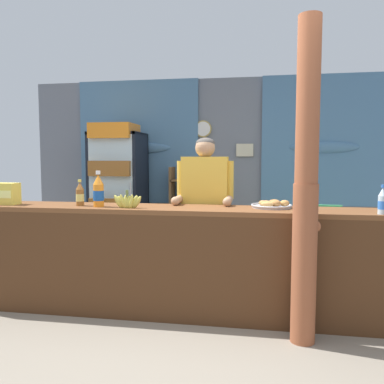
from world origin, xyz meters
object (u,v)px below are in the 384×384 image
at_px(stall_counter, 185,251).
at_px(snack_box_instant_noodle, 5,194).
at_px(soda_bottle_iced_tea, 80,195).
at_px(shopkeeper, 205,198).
at_px(pastry_tray, 272,205).
at_px(bottle_shelf_rack, 187,210).
at_px(plastic_lawn_chair, 320,235).
at_px(banana_bunch, 128,202).
at_px(soda_bottle_water, 382,202).
at_px(soda_bottle_orange_soda, 98,192).
at_px(drink_fridge, 118,185).
at_px(timber_post, 306,191).

xyz_separation_m(stall_counter, snack_box_instant_noodle, (-1.70, 0.06, 0.46)).
bearing_deg(snack_box_instant_noodle, soda_bottle_iced_tea, 1.17).
bearing_deg(snack_box_instant_noodle, shopkeeper, 13.66).
relative_size(soda_bottle_iced_tea, pastry_tray, 0.67).
bearing_deg(bottle_shelf_rack, shopkeeper, -74.32).
height_order(soda_bottle_iced_tea, pastry_tray, soda_bottle_iced_tea).
relative_size(plastic_lawn_chair, soda_bottle_iced_tea, 3.65).
xyz_separation_m(shopkeeper, banana_bunch, (-0.60, -0.51, 0.01)).
xyz_separation_m(stall_counter, soda_bottle_iced_tea, (-0.97, 0.08, 0.46)).
bearing_deg(banana_bunch, pastry_tray, 10.26).
bearing_deg(soda_bottle_iced_tea, soda_bottle_water, -3.13).
xyz_separation_m(plastic_lawn_chair, soda_bottle_iced_tea, (-2.29, -1.32, 0.55)).
height_order(soda_bottle_water, pastry_tray, soda_bottle_water).
bearing_deg(plastic_lawn_chair, bottle_shelf_rack, 154.49).
distance_m(soda_bottle_orange_soda, pastry_tray, 1.52).
distance_m(plastic_lawn_chair, shopkeeper, 1.59).
xyz_separation_m(soda_bottle_orange_soda, soda_bottle_water, (2.31, -0.09, -0.04)).
bearing_deg(pastry_tray, plastic_lawn_chair, 63.43).
relative_size(shopkeeper, banana_bunch, 5.82).
xyz_separation_m(soda_bottle_iced_tea, snack_box_instant_noodle, (-0.73, -0.01, -0.00)).
height_order(stall_counter, soda_bottle_water, soda_bottle_water).
bearing_deg(soda_bottle_orange_soda, soda_bottle_iced_tea, 167.68).
bearing_deg(plastic_lawn_chair, shopkeeper, -143.65).
distance_m(snack_box_instant_noodle, banana_bunch, 1.21).
xyz_separation_m(soda_bottle_water, pastry_tray, (-0.81, 0.27, -0.07)).
bearing_deg(plastic_lawn_chair, soda_bottle_water, -81.48).
height_order(bottle_shelf_rack, soda_bottle_iced_tea, bottle_shelf_rack).
height_order(plastic_lawn_chair, shopkeeper, shopkeeper).
distance_m(shopkeeper, pastry_tray, 0.69).
xyz_separation_m(bottle_shelf_rack, snack_box_instant_noodle, (-1.33, -2.14, 0.39)).
bearing_deg(bottle_shelf_rack, pastry_tray, -61.15).
xyz_separation_m(stall_counter, banana_bunch, (-0.49, -0.01, 0.42)).
relative_size(soda_bottle_orange_soda, pastry_tray, 0.90).
distance_m(bottle_shelf_rack, banana_bunch, 2.25).
height_order(plastic_lawn_chair, pastry_tray, pastry_tray).
height_order(bottle_shelf_rack, plastic_lawn_chair, bottle_shelf_rack).
relative_size(bottle_shelf_rack, snack_box_instant_noodle, 5.48).
distance_m(stall_counter, drink_fridge, 2.36).
distance_m(plastic_lawn_chair, banana_bunch, 2.35).
height_order(shopkeeper, snack_box_instant_noodle, shopkeeper).
distance_m(shopkeeper, snack_box_instant_noodle, 1.86).
xyz_separation_m(soda_bottle_orange_soda, soda_bottle_iced_tea, (-0.19, 0.04, -0.03)).
xyz_separation_m(snack_box_instant_noodle, banana_bunch, (1.20, -0.08, -0.04)).
bearing_deg(soda_bottle_water, stall_counter, 177.83).
distance_m(drink_fridge, soda_bottle_water, 3.46).
bearing_deg(drink_fridge, pastry_tray, -40.43).
height_order(drink_fridge, shopkeeper, drink_fridge).
distance_m(timber_post, drink_fridge, 3.15).
xyz_separation_m(timber_post, plastic_lawn_chair, (0.37, 1.67, -0.64)).
xyz_separation_m(snack_box_instant_noodle, pastry_tray, (2.42, 0.15, -0.08)).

